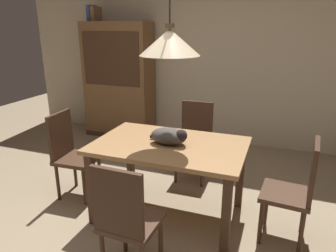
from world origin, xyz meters
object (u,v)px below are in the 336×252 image
object	(u,v)px
dining_table	(169,154)
chair_left_side	(70,151)
hutch_bookcase	(119,83)
pendant_lamp	(170,42)
chair_far_back	(195,137)
book_brown_thick	(96,14)
chair_near_front	(126,218)
book_blue_wide	(92,13)
chair_right_side	(297,188)
cat_sleeping	(170,136)

from	to	relation	value
dining_table	chair_left_side	distance (m)	1.14
hutch_bookcase	dining_table	bearing A→B (deg)	-50.56
pendant_lamp	hutch_bookcase	world-z (taller)	pendant_lamp
chair_far_back	chair_left_side	xyz separation A→B (m)	(-1.13, -0.88, 0.00)
chair_far_back	book_brown_thick	distance (m)	2.64
chair_near_front	book_brown_thick	distance (m)	3.71
chair_far_back	book_brown_thick	size ratio (longest dim) A/B	3.88
chair_far_back	chair_left_side	bearing A→B (deg)	-141.92
chair_far_back	book_blue_wide	xyz separation A→B (m)	(-2.01, 1.06, 1.46)
book_brown_thick	chair_right_side	bearing A→B (deg)	-32.37
dining_table	cat_sleeping	distance (m)	0.18
chair_near_front	cat_sleeping	size ratio (longest dim) A/B	2.38
chair_far_back	chair_right_side	xyz separation A→B (m)	(1.13, -0.88, 0.00)
chair_right_side	hutch_bookcase	size ratio (longest dim) A/B	0.50
chair_near_front	hutch_bookcase	xyz separation A→B (m)	(-1.59, 2.82, 0.38)
pendant_lamp	book_brown_thick	size ratio (longest dim) A/B	5.42
book_blue_wide	dining_table	bearing A→B (deg)	-43.89
chair_right_side	cat_sleeping	distance (m)	1.17
hutch_bookcase	book_brown_thick	size ratio (longest dim) A/B	7.71
book_blue_wide	book_brown_thick	xyz separation A→B (m)	(0.07, 0.00, -0.01)
dining_table	cat_sleeping	xyz separation A→B (m)	(0.00, -0.00, 0.18)
chair_right_side	chair_far_back	bearing A→B (deg)	141.92
chair_near_front	chair_right_side	xyz separation A→B (m)	(1.13, 0.87, 0.00)
chair_left_side	chair_far_back	bearing A→B (deg)	38.08
chair_far_back	book_blue_wide	distance (m)	2.70
dining_table	chair_near_front	xyz separation A→B (m)	(-0.00, -0.88, -0.14)
dining_table	chair_far_back	world-z (taller)	chair_far_back
chair_right_side	book_brown_thick	world-z (taller)	book_brown_thick
chair_right_side	cat_sleeping	world-z (taller)	chair_right_side
chair_far_back	pendant_lamp	xyz separation A→B (m)	(0.00, -0.88, 1.15)
cat_sleeping	pendant_lamp	xyz separation A→B (m)	(-0.00, 0.00, 0.84)
chair_far_back	chair_right_side	distance (m)	1.43
chair_left_side	chair_right_side	xyz separation A→B (m)	(2.26, -0.00, 0.00)
hutch_bookcase	chair_left_side	bearing A→B (deg)	-76.51
pendant_lamp	chair_far_back	bearing A→B (deg)	90.09
dining_table	pendant_lamp	distance (m)	1.01
chair_near_front	hutch_bookcase	size ratio (longest dim) A/B	0.50
hutch_bookcase	book_blue_wide	bearing A→B (deg)	179.80
chair_right_side	hutch_bookcase	xyz separation A→B (m)	(-2.72, 1.94, 0.38)
cat_sleeping	pendant_lamp	bearing A→B (deg)	136.15
chair_near_front	book_brown_thick	size ratio (longest dim) A/B	3.88
chair_near_front	chair_far_back	bearing A→B (deg)	89.97
chair_right_side	chair_near_front	bearing A→B (deg)	-142.36
pendant_lamp	book_brown_thick	distance (m)	2.76
chair_far_back	chair_near_front	size ratio (longest dim) A/B	1.00
book_blue_wide	chair_right_side	bearing A→B (deg)	-31.75
chair_left_side	hutch_bookcase	bearing A→B (deg)	103.49
chair_near_front	cat_sleeping	world-z (taller)	chair_near_front
book_brown_thick	chair_far_back	bearing A→B (deg)	-28.68
chair_far_back	book_blue_wide	size ratio (longest dim) A/B	3.88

